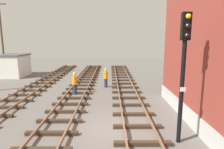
% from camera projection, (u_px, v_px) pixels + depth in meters
% --- Properties ---
extents(ground_plane, '(80.00, 80.00, 0.00)m').
position_uv_depth(ground_plane, '(112.00, 128.00, 9.74)').
color(ground_plane, '#605B56').
extents(track_near_building, '(2.50, 47.38, 0.32)m').
position_uv_depth(track_near_building, '(137.00, 126.00, 9.72)').
color(track_near_building, '#38281C').
rests_on(track_near_building, ground).
extents(track_centre, '(2.50, 47.38, 0.32)m').
position_uv_depth(track_centre, '(56.00, 126.00, 9.69)').
color(track_centre, '#38281C').
rests_on(track_centre, ground).
extents(signal_mast, '(0.36, 0.40, 5.55)m').
position_uv_depth(signal_mast, '(184.00, 64.00, 7.79)').
color(signal_mast, black).
rests_on(signal_mast, ground).
extents(control_hut, '(3.00, 3.80, 2.76)m').
position_uv_depth(control_hut, '(14.00, 65.00, 23.54)').
color(control_hut, silver).
rests_on(control_hut, ground).
extents(utility_pole_far, '(1.80, 0.24, 9.17)m').
position_uv_depth(utility_pole_far, '(2.00, 38.00, 23.56)').
color(utility_pole_far, brown).
rests_on(utility_pole_far, ground).
extents(track_worker_foreground, '(0.40, 0.40, 1.87)m').
position_uv_depth(track_worker_foreground, '(106.00, 78.00, 18.08)').
color(track_worker_foreground, '#262D4C').
rests_on(track_worker_foreground, ground).
extents(track_worker_distant, '(0.40, 0.40, 1.87)m').
position_uv_depth(track_worker_distant, '(75.00, 83.00, 15.68)').
color(track_worker_distant, '#262D4C').
rests_on(track_worker_distant, ground).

